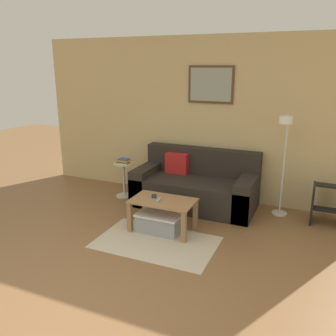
{
  "coord_description": "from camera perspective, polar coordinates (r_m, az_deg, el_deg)",
  "views": [
    {
      "loc": [
        1.8,
        -2.05,
        2.11
      ],
      "look_at": [
        0.08,
        1.92,
        0.85
      ],
      "focal_mm": 38.0,
      "sensor_mm": 36.0,
      "label": 1
    }
  ],
  "objects": [
    {
      "name": "ground_plane",
      "position": [
        3.45,
        -15.22,
        -22.16
      ],
      "size": [
        16.0,
        16.0,
        0.0
      ],
      "primitive_type": "plane",
      "color": "brown"
    },
    {
      "name": "wall_back",
      "position": [
        5.75,
        4.99,
        7.89
      ],
      "size": [
        5.6,
        0.09,
        2.55
      ],
      "color": "tan",
      "rests_on": "ground_plane"
    },
    {
      "name": "area_rug",
      "position": [
        4.49,
        -1.93,
        -11.79
      ],
      "size": [
        1.47,
        0.92,
        0.01
      ],
      "primitive_type": "cube",
      "color": "#C1B299",
      "rests_on": "ground_plane"
    },
    {
      "name": "couch",
      "position": [
        5.52,
        4.42,
        -3.03
      ],
      "size": [
        1.84,
        0.88,
        0.85
      ],
      "color": "#28231E",
      "rests_on": "ground_plane"
    },
    {
      "name": "coffee_table",
      "position": [
        4.66,
        -0.83,
        -6.2
      ],
      "size": [
        0.83,
        0.5,
        0.42
      ],
      "color": "#997047",
      "rests_on": "ground_plane"
    },
    {
      "name": "storage_bin",
      "position": [
        4.74,
        -1.24,
        -8.54
      ],
      "size": [
        0.59,
        0.44,
        0.25
      ],
      "color": "gray",
      "rests_on": "ground_plane"
    },
    {
      "name": "floor_lamp",
      "position": [
        5.05,
        18.09,
        2.62
      ],
      "size": [
        0.22,
        0.52,
        1.48
      ],
      "color": "silver",
      "rests_on": "ground_plane"
    },
    {
      "name": "side_table",
      "position": [
        5.89,
        -7.08,
        -1.37
      ],
      "size": [
        0.33,
        0.33,
        0.57
      ],
      "color": "silver",
      "rests_on": "ground_plane"
    },
    {
      "name": "book_stack",
      "position": [
        5.81,
        -7.18,
        1.15
      ],
      "size": [
        0.24,
        0.18,
        0.08
      ],
      "color": "#D8C666",
      "rests_on": "side_table"
    },
    {
      "name": "remote_control",
      "position": [
        4.6,
        -1.51,
        -5.13
      ],
      "size": [
        0.06,
        0.15,
        0.02
      ],
      "primitive_type": "cube",
      "rotation": [
        0.0,
        0.0,
        0.12
      ],
      "color": "#99999E",
      "rests_on": "coffee_table"
    },
    {
      "name": "cell_phone",
      "position": [
        4.75,
        -2.26,
        -4.54
      ],
      "size": [
        0.12,
        0.15,
        0.01
      ],
      "primitive_type": "cube",
      "rotation": [
        0.0,
        0.0,
        0.45
      ],
      "color": "#1E2338",
      "rests_on": "coffee_table"
    },
    {
      "name": "step_stool",
      "position": [
        5.33,
        24.22,
        -5.28
      ],
      "size": [
        0.41,
        0.36,
        0.54
      ],
      "color": "black",
      "rests_on": "ground_plane"
    }
  ]
}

